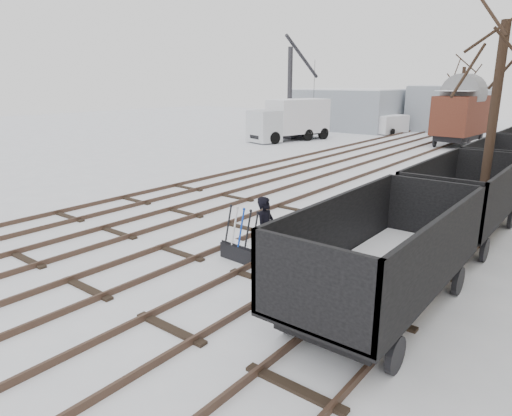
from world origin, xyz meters
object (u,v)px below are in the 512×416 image
at_px(ground_frame, 242,251).
at_px(freight_wagon_a, 382,272).
at_px(lorry, 290,119).
at_px(crane, 291,112).
at_px(worker, 266,232).
at_px(panel_van, 390,124).
at_px(box_van_wagon, 461,114).

distance_m(ground_frame, freight_wagon_a, 4.32).
height_order(freight_wagon_a, lorry, lorry).
height_order(ground_frame, crane, crane).
bearing_deg(lorry, worker, -41.29).
xyz_separation_m(worker, panel_van, (-10.21, 33.36, -0.07)).
bearing_deg(panel_van, box_van_wagon, -22.45).
xyz_separation_m(worker, freight_wagon_a, (3.50, -0.51, -0.03)).
height_order(ground_frame, worker, worker).
distance_m(worker, freight_wagon_a, 3.54).
xyz_separation_m(lorry, crane, (-1.12, 1.72, 0.52)).
relative_size(freight_wagon_a, crane, 0.69).
xyz_separation_m(box_van_wagon, crane, (-13.26, -3.57, -0.17)).
bearing_deg(box_van_wagon, ground_frame, -81.90).
distance_m(box_van_wagon, panel_van, 9.23).
relative_size(box_van_wagon, crane, 0.66).
bearing_deg(box_van_wagon, worker, -80.38).
height_order(ground_frame, panel_van, panel_van).
relative_size(ground_frame, freight_wagon_a, 0.25).
distance_m(box_van_wagon, lorry, 13.26).
distance_m(ground_frame, crane, 29.17).
bearing_deg(panel_van, crane, -112.23).
distance_m(freight_wagon_a, box_van_wagon, 29.52).
distance_m(freight_wagon_a, panel_van, 36.54).
bearing_deg(lorry, freight_wagon_a, -36.14).
bearing_deg(freight_wagon_a, box_van_wagon, 102.02).
distance_m(freight_wagon_a, crane, 31.88).
bearing_deg(freight_wagon_a, panel_van, 112.04).
height_order(box_van_wagon, crane, crane).
relative_size(panel_van, crane, 0.48).
bearing_deg(lorry, panel_van, 82.23).
height_order(ground_frame, freight_wagon_a, freight_wagon_a).
height_order(box_van_wagon, lorry, box_van_wagon).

